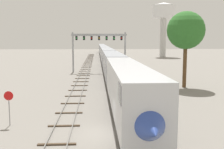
{
  "coord_description": "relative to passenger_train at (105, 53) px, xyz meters",
  "views": [
    {
      "loc": [
        -0.78,
        -19.76,
        6.99
      ],
      "look_at": [
        1.0,
        12.0,
        3.0
      ],
      "focal_mm": 43.68,
      "sensor_mm": 36.0,
      "label": 1
    }
  ],
  "objects": [
    {
      "name": "signal_gantry",
      "position": [
        -2.25,
        -33.08,
        3.87
      ],
      "size": [
        12.1,
        0.49,
        8.79
      ],
      "color": "#999BA0",
      "rests_on": "ground"
    },
    {
      "name": "track_main",
      "position": [
        0.0,
        -13.52,
        -2.55
      ],
      "size": [
        2.6,
        200.0,
        0.16
      ],
      "color": "slate",
      "rests_on": "ground"
    },
    {
      "name": "trackside_tree_left",
      "position": [
        10.3,
        -53.6,
        5.79
      ],
      "size": [
        5.54,
        5.54,
        11.24
      ],
      "color": "brown",
      "rests_on": "ground"
    },
    {
      "name": "track_near",
      "position": [
        -5.5,
        -33.52,
        -2.55
      ],
      "size": [
        2.6,
        160.0,
        0.16
      ],
      "color": "slate",
      "rests_on": "ground"
    },
    {
      "name": "ground_plane",
      "position": [
        -2.0,
        -73.52,
        -2.61
      ],
      "size": [
        400.0,
        400.0,
        0.0
      ],
      "primitive_type": "plane",
      "color": "gray"
    },
    {
      "name": "passenger_train",
      "position": [
        0.0,
        0.0,
        0.0
      ],
      "size": [
        3.04,
        159.27,
        4.8
      ],
      "color": "silver",
      "rests_on": "ground"
    },
    {
      "name": "water_tower",
      "position": [
        25.46,
        22.29,
        15.17
      ],
      "size": [
        9.67,
        9.67,
        22.81
      ],
      "color": "beige",
      "rests_on": "ground"
    },
    {
      "name": "stop_sign",
      "position": [
        -10.0,
        -71.02,
        -0.74
      ],
      "size": [
        0.76,
        0.08,
        2.88
      ],
      "color": "gray",
      "rests_on": "ground"
    }
  ]
}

